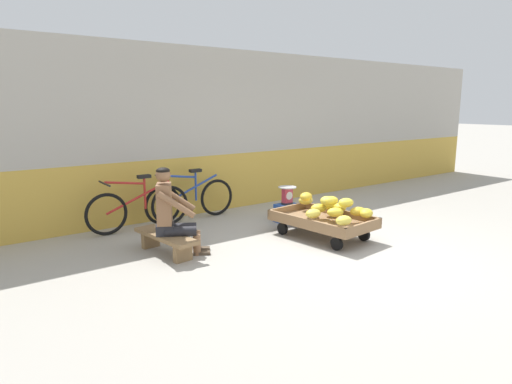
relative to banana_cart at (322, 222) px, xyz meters
The scene contains 10 objects.
ground_plane 0.90m from the banana_cart, 102.92° to the right, with size 80.00×80.00×0.00m, color #A39E93.
back_wall 2.80m from the banana_cart, 94.39° to the left, with size 16.00×0.30×2.89m.
banana_cart is the anchor object (origin of this frame).
banana_pile 0.26m from the banana_cart, 44.21° to the right, with size 0.88×1.43×0.26m.
low_bench 2.27m from the banana_cart, 161.92° to the left, with size 0.42×1.13×0.27m.
vendor_seated 2.20m from the banana_cart, 162.37° to the left, with size 0.74×0.64×1.14m.
plastic_crate 1.02m from the banana_cart, 79.86° to the left, with size 0.36×0.28×0.30m.
weighing_scale 1.03m from the banana_cart, 79.85° to the left, with size 0.30×0.30×0.29m.
bicycle_near_left 2.81m from the banana_cart, 134.43° to the left, with size 1.66×0.48×0.86m.
bicycle_far_left 2.32m from the banana_cart, 116.26° to the left, with size 1.66×0.48×0.86m.
Camera 1 is at (-4.39, -3.63, 1.92)m, focal length 31.50 mm.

